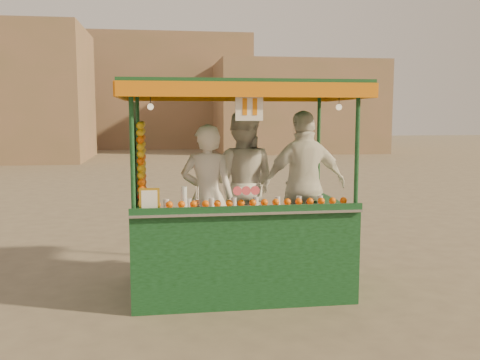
{
  "coord_description": "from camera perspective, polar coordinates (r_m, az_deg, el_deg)",
  "views": [
    {
      "loc": [
        -0.62,
        -5.95,
        2.08
      ],
      "look_at": [
        0.27,
        0.14,
        1.33
      ],
      "focal_mm": 39.98,
      "sensor_mm": 36.0,
      "label": 1
    }
  ],
  "objects": [
    {
      "name": "vendor_right",
      "position": [
        6.66,
        6.91,
        -0.58
      ],
      "size": [
        1.13,
        0.58,
        1.85
      ],
      "rotation": [
        0.0,
        0.0,
        3.27
      ],
      "color": "white",
      "rests_on": "ground"
    },
    {
      "name": "vendor_left",
      "position": [
        6.27,
        -3.51,
        -1.77
      ],
      "size": [
        0.67,
        0.49,
        1.68
      ],
      "rotation": [
        0.0,
        0.0,
        2.99
      ],
      "color": "white",
      "rests_on": "ground"
    },
    {
      "name": "vendor_middle",
      "position": [
        6.74,
        0.18,
        -0.41
      ],
      "size": [
        1.08,
        0.95,
        1.86
      ],
      "rotation": [
        0.0,
        0.0,
        2.82
      ],
      "color": "silver",
      "rests_on": "ground"
    },
    {
      "name": "ground",
      "position": [
        6.33,
        -2.32,
        -12.19
      ],
      "size": [
        90.0,
        90.0,
        0.0
      ],
      "primitive_type": "plane",
      "color": "brown",
      "rests_on": "ground"
    },
    {
      "name": "building_right",
      "position": [
        30.9,
        5.97,
        7.73
      ],
      "size": [
        9.0,
        6.0,
        5.0
      ],
      "primitive_type": "cube",
      "color": "#8B654F",
      "rests_on": "ground"
    },
    {
      "name": "juice_cart",
      "position": [
        6.25,
        -0.65,
        -4.92
      ],
      "size": [
        2.69,
        1.74,
        2.44
      ],
      "color": "#0E3312",
      "rests_on": "ground"
    },
    {
      "name": "building_center",
      "position": [
        36.0,
        -10.69,
        9.12
      ],
      "size": [
        14.0,
        7.0,
        7.0
      ],
      "primitive_type": "cube",
      "color": "#8B654F",
      "rests_on": "ground"
    }
  ]
}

